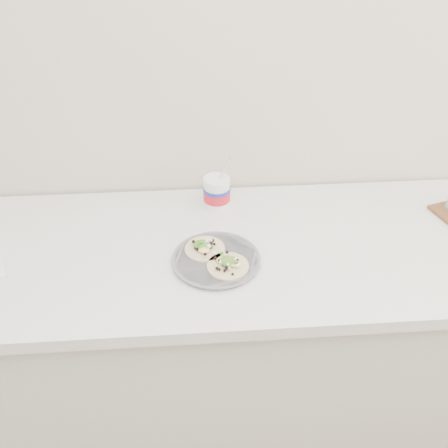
{
  "coord_description": "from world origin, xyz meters",
  "views": [
    {
      "loc": [
        -0.1,
        0.25,
        1.83
      ],
      "look_at": [
        -0.01,
        1.44,
        0.96
      ],
      "focal_mm": 40.0,
      "sensor_mm": 36.0,
      "label": 1
    }
  ],
  "objects": [
    {
      "name": "counter",
      "position": [
        0.0,
        1.43,
        0.45
      ],
      "size": [
        2.44,
        0.66,
        0.9
      ],
      "color": "beige",
      "rests_on": "ground"
    },
    {
      "name": "taco_plate",
      "position": [
        -0.04,
        1.34,
        0.92
      ],
      "size": [
        0.25,
        0.25,
        0.04
      ],
      "rotation": [
        0.0,
        0.0,
        0.38
      ],
      "color": "slate",
      "rests_on": "counter"
    },
    {
      "name": "tub",
      "position": [
        -0.02,
        1.63,
        0.96
      ],
      "size": [
        0.09,
        0.09,
        0.2
      ],
      "rotation": [
        0.0,
        0.0,
        0.33
      ],
      "color": "white",
      "rests_on": "counter"
    }
  ]
}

